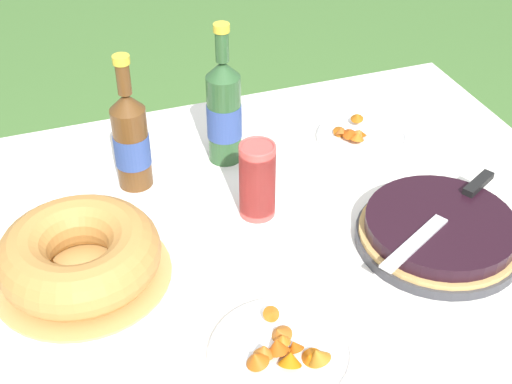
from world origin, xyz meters
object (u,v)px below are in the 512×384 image
(snack_plate_left, at_px, (361,135))
(cider_bottle_amber, at_px, (131,140))
(cup_stack, at_px, (257,180))
(cider_bottle_green, at_px, (224,111))
(bundt_cake, at_px, (79,256))
(snack_plate_near, at_px, (282,351))
(serving_knife, at_px, (450,210))
(berry_tart, at_px, (439,231))

(snack_plate_left, bearing_deg, cider_bottle_amber, 179.36)
(cup_stack, height_order, cider_bottle_green, cider_bottle_green)
(bundt_cake, xyz_separation_m, cider_bottle_amber, (0.15, 0.25, 0.06))
(cider_bottle_green, distance_m, snack_plate_near, 0.59)
(serving_knife, bearing_deg, berry_tart, -0.00)
(bundt_cake, distance_m, snack_plate_near, 0.40)
(cider_bottle_green, height_order, snack_plate_left, cider_bottle_green)
(cider_bottle_amber, bearing_deg, cider_bottle_green, 7.54)
(cup_stack, bearing_deg, serving_knife, -30.53)
(cup_stack, distance_m, cider_bottle_green, 0.21)
(berry_tart, bearing_deg, cider_bottle_amber, 142.58)
(cider_bottle_green, height_order, snack_plate_near, cider_bottle_green)
(serving_knife, bearing_deg, cup_stack, -58.86)
(bundt_cake, relative_size, cider_bottle_amber, 1.08)
(snack_plate_near, bearing_deg, berry_tart, 22.62)
(bundt_cake, bearing_deg, cup_stack, 10.62)
(cider_bottle_green, height_order, cider_bottle_amber, cider_bottle_green)
(berry_tart, bearing_deg, cider_bottle_green, 125.53)
(berry_tart, relative_size, cider_bottle_green, 0.99)
(berry_tart, bearing_deg, snack_plate_near, -157.38)
(bundt_cake, relative_size, cider_bottle_green, 1.01)
(bundt_cake, distance_m, cider_bottle_amber, 0.30)
(cider_bottle_amber, xyz_separation_m, snack_plate_near, (0.12, -0.55, -0.10))
(snack_plate_near, bearing_deg, cider_bottle_green, 81.32)
(serving_knife, relative_size, bundt_cake, 1.06)
(cider_bottle_green, relative_size, snack_plate_left, 1.50)
(cider_bottle_amber, bearing_deg, cup_stack, -41.14)
(cider_bottle_amber, distance_m, snack_plate_left, 0.54)
(berry_tart, relative_size, snack_plate_left, 1.48)
(berry_tart, distance_m, snack_plate_near, 0.42)
(berry_tart, height_order, cider_bottle_amber, cider_bottle_amber)
(snack_plate_left, bearing_deg, berry_tart, -93.87)
(snack_plate_left, bearing_deg, cider_bottle_green, 174.02)
(serving_knife, distance_m, snack_plate_left, 0.37)
(berry_tart, distance_m, cider_bottle_green, 0.52)
(berry_tart, height_order, snack_plate_left, berry_tart)
(bundt_cake, height_order, cup_stack, cup_stack)
(cider_bottle_amber, bearing_deg, bundt_cake, -121.05)
(berry_tart, distance_m, snack_plate_left, 0.38)
(serving_knife, distance_m, cider_bottle_amber, 0.65)
(snack_plate_near, relative_size, snack_plate_left, 1.12)
(snack_plate_left, bearing_deg, snack_plate_near, -127.14)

